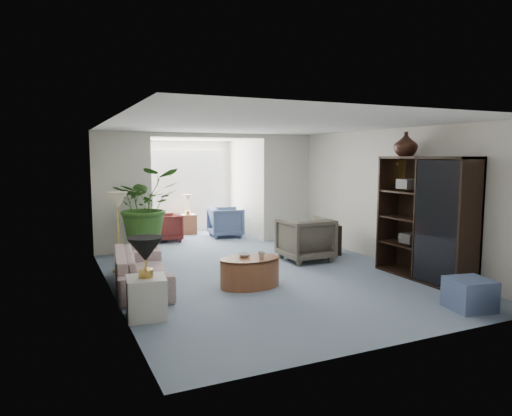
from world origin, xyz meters
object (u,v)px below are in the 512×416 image
side_table_dark (327,239)px  sunroom_chair_blue (226,222)px  coffee_table (250,272)px  coffee_bowl (244,255)px  coffee_cup (261,255)px  plant_pot (147,249)px  ottoman (470,294)px  framed_picture (395,173)px  sunroom_table (188,224)px  sofa (142,269)px  entertainment_cabinet (425,218)px  cabinet_urn (406,144)px  sunroom_chair_maroon (166,227)px  table_lamp (145,249)px  wingback_chair (305,239)px  floor_lamp (117,200)px  end_table (147,298)px

side_table_dark → sunroom_chair_blue: size_ratio=0.76×
coffee_table → sunroom_chair_blue: (1.24, 4.30, 0.14)m
coffee_bowl → coffee_cup: bearing=-45.0°
plant_pot → ottoman: bearing=-56.8°
coffee_table → side_table_dark: size_ratio=1.57×
framed_picture → sunroom_table: (-2.49, 4.84, -1.45)m
sofa → sunroom_table: bearing=-17.6°
coffee_bowl → side_table_dark: 2.82m
entertainment_cabinet → cabinet_urn: cabinet_urn is taller
coffee_table → ottoman: bearing=-44.9°
sofa → side_table_dark: side_table_dark is taller
plant_pot → sunroom_chair_maroon: (0.76, 1.57, 0.16)m
table_lamp → plant_pot: (0.71, 3.47, -0.71)m
wingback_chair → side_table_dark: (0.70, 0.30, -0.11)m
wingback_chair → entertainment_cabinet: bearing=118.3°
entertainment_cabinet → coffee_table: bearing=164.2°
framed_picture → cabinet_urn: (-0.23, -0.49, 0.50)m
side_table_dark → cabinet_urn: (0.36, -1.78, 1.90)m
cabinet_urn → sunroom_chair_blue: size_ratio=0.51×
coffee_cup → side_table_dark: 2.77m
framed_picture → sunroom_chair_blue: (-1.74, 4.09, -1.34)m
wingback_chair → cabinet_urn: cabinet_urn is taller
sofa → floor_lamp: floor_lamp is taller
framed_picture → entertainment_cabinet: size_ratio=0.25×
framed_picture → sunroom_table: framed_picture is taller
sofa → ottoman: size_ratio=3.84×
sunroom_table → sunroom_chair_maroon: bearing=-135.0°
wingback_chair → sunroom_chair_blue: 3.13m
plant_pot → table_lamp: bearing=-101.5°
floor_lamp → side_table_dark: 4.20m
sofa → coffee_table: (1.53, -0.61, -0.06)m
framed_picture → side_table_dark: bearing=114.5°
coffee_table → plant_pot: 2.92m
coffee_bowl → entertainment_cabinet: 2.98m
wingback_chair → side_table_dark: size_ratio=1.51×
coffee_table → entertainment_cabinet: bearing=-15.8°
sofa → table_lamp: table_lamp is taller
framed_picture → coffee_cup: (-2.83, -0.31, -1.20)m
wingback_chair → framed_picture: bearing=142.6°
framed_picture → end_table: framed_picture is taller
side_table_dark → sunroom_chair_maroon: (-2.65, 2.80, 0.02)m
framed_picture → table_lamp: 4.88m
coffee_table → sunroom_chair_blue: 4.48m
coffee_bowl → sunroom_chair_maroon: bearing=92.8°
framed_picture → side_table_dark: 1.99m
entertainment_cabinet → ottoman: entertainment_cabinet is taller
table_lamp → coffee_bowl: (1.68, 0.84, -0.39)m
end_table → wingback_chair: bearing=29.6°
end_table → sunroom_chair_maroon: (1.47, 5.04, 0.07)m
cabinet_urn → coffee_table: bearing=174.3°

